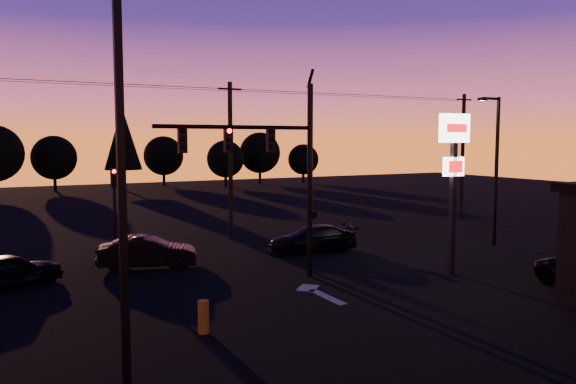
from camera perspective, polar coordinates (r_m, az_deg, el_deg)
name	(u,v)px	position (r m, az deg, el deg)	size (l,w,h in m)	color
ground	(330,306)	(19.79, 4.26, -11.47)	(120.00, 120.00, 0.00)	black
lane_arrow	(318,292)	(21.40, 3.02, -10.15)	(1.20, 3.10, 0.01)	beige
traffic_signal_mast	(275,159)	(22.40, -1.29, 3.33)	(6.79, 0.52, 8.58)	black
secondary_signal	(114,200)	(28.14, -17.22, -0.74)	(0.30, 0.31, 4.35)	black
parking_lot_light	(121,159)	(13.31, -16.62, 3.22)	(1.25, 0.30, 9.14)	black
pylon_sign	(454,159)	(24.50, 16.49, 3.23)	(1.50, 0.28, 6.80)	black
streetlight	(495,164)	(32.27, 20.32, 2.68)	(1.55, 0.35, 8.00)	black
utility_pole_1	(231,160)	(32.40, -5.86, 3.30)	(1.40, 0.26, 9.00)	black
utility_pole_2	(463,156)	(42.53, 17.31, 3.55)	(1.40, 0.26, 9.00)	black
power_wires	(230,90)	(32.51, -5.93, 10.31)	(36.00, 1.22, 0.07)	black
bollard	(203,317)	(17.17, -8.59, -12.43)	(0.33, 0.33, 0.98)	#A97716
tree_3	(54,158)	(68.35, -22.67, 3.23)	(4.95, 4.95, 6.22)	black
tree_4	(123,138)	(66.35, -16.45, 5.26)	(4.18, 4.18, 9.50)	black
tree_5	(164,156)	(72.63, -12.53, 3.61)	(4.95, 4.95, 6.22)	black
tree_6	(225,159)	(68.82, -6.37, 3.36)	(4.54, 4.54, 5.71)	black
tree_7	(260,153)	(73.92, -2.88, 4.00)	(5.36, 5.36, 6.74)	black
tree_8	(303,159)	(75.79, 1.57, 3.33)	(4.12, 4.12, 5.19)	black
car_left	(9,270)	(24.45, -26.50, -7.14)	(1.59, 3.95, 1.35)	black
car_mid	(148,252)	(25.98, -14.06, -5.95)	(1.51, 4.32, 1.42)	black
car_right	(312,239)	(28.87, 2.48, -4.76)	(1.87, 4.60, 1.33)	black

